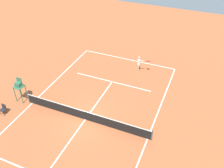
{
  "coord_description": "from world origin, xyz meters",
  "views": [
    {
      "loc": [
        -7.87,
        12.84,
        14.82
      ],
      "look_at": [
        -0.55,
        -4.52,
        0.8
      ],
      "focal_mm": 39.42,
      "sensor_mm": 36.0,
      "label": 1
    }
  ],
  "objects": [
    {
      "name": "ground_plane",
      "position": [
        0.0,
        0.0,
        0.0
      ],
      "size": [
        60.0,
        60.0,
        0.0
      ],
      "primitive_type": "plane",
      "color": "#AD5933"
    },
    {
      "name": "court_lines",
      "position": [
        0.0,
        0.0,
        0.0
      ],
      "size": [
        11.02,
        21.47,
        0.01
      ],
      "color": "white",
      "rests_on": "ground"
    },
    {
      "name": "tennis_net",
      "position": [
        0.0,
        0.0,
        0.5
      ],
      "size": [
        11.62,
        0.1,
        1.07
      ],
      "color": "#4C4C51",
      "rests_on": "ground"
    },
    {
      "name": "player_serving",
      "position": [
        -1.89,
        -8.82,
        1.08
      ],
      "size": [
        1.35,
        0.51,
        1.79
      ],
      "rotation": [
        0.0,
        0.0,
        1.86
      ],
      "color": "#D8A884",
      "rests_on": "ground"
    },
    {
      "name": "tennis_ball",
      "position": [
        -2.35,
        -7.21,
        0.03
      ],
      "size": [
        0.07,
        0.07,
        0.07
      ],
      "primitive_type": "sphere",
      "color": "#CCE033",
      "rests_on": "ground"
    },
    {
      "name": "umpire_chair",
      "position": [
        6.56,
        -0.02,
        1.61
      ],
      "size": [
        0.8,
        0.8,
        2.41
      ],
      "color": "#2D6B4C",
      "rests_on": "ground"
    },
    {
      "name": "courtside_chair_near",
      "position": [
        6.82,
        2.06,
        0.53
      ],
      "size": [
        0.44,
        0.46,
        0.95
      ],
      "color": "#262626",
      "rests_on": "ground"
    }
  ]
}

